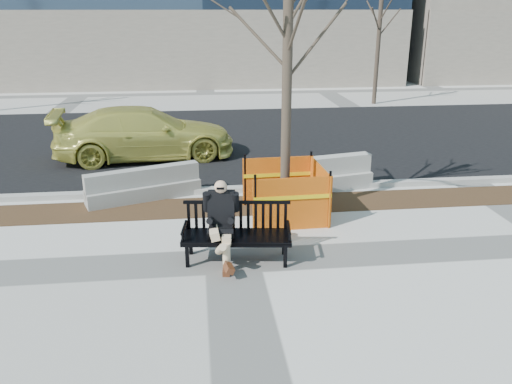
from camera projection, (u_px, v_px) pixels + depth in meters
ground at (232, 261)px, 8.98m from camera, size 120.00×120.00×0.00m
mulch_strip at (224, 206)px, 11.42m from camera, size 40.00×1.20×0.02m
asphalt_street at (213, 139)px, 17.22m from camera, size 60.00×10.40×0.01m
curb at (221, 190)px, 12.29m from camera, size 60.00×0.25×0.12m
bench at (237, 260)px, 9.00m from camera, size 1.95×0.89×1.00m
seated_man at (222, 259)px, 9.05m from camera, size 0.71×1.05×1.39m
tree_fence at (284, 216)px, 10.92m from camera, size 2.42×2.42×5.84m
sedan at (146, 158)px, 15.13m from camera, size 5.23×2.57×1.46m
jersey_barrier_left at (145, 199)px, 11.87m from camera, size 2.59×1.38×0.74m
jersey_barrier_right at (313, 191)px, 12.42m from camera, size 2.91×1.17×0.82m
far_tree_right at (374, 104)px, 23.65m from camera, size 2.71×2.71×5.66m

